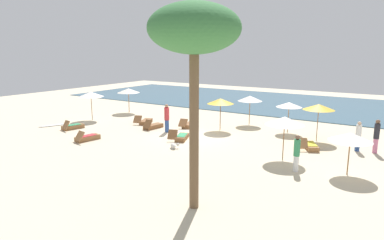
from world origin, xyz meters
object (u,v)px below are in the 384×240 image
(umbrella_3, at_px, (91,94))
(person_2, at_px, (358,136))
(lounger_4, at_px, (310,146))
(surfboard, at_px, (54,125))
(umbrella_4, at_px, (289,105))
(lounger_0, at_px, (181,137))
(lounger_1, at_px, (87,138))
(dog, at_px, (174,146))
(umbrella_1, at_px, (221,101))
(lounger_2, at_px, (145,121))
(person_1, at_px, (297,153))
(umbrella_2, at_px, (128,91))
(umbrella_7, at_px, (285,121))
(person_3, at_px, (167,118))
(umbrella_6, at_px, (351,137))
(umbrella_0, at_px, (319,107))
(person_0, at_px, (376,136))
(lounger_5, at_px, (189,125))
(palm_0, at_px, (194,32))
(lounger_6, at_px, (72,127))
(lounger_3, at_px, (153,126))

(umbrella_3, xyz_separation_m, person_2, (19.21, 2.06, -1.21))
(lounger_4, bearing_deg, surfboard, -167.08)
(umbrella_4, distance_m, lounger_0, 7.73)
(umbrella_4, distance_m, lounger_1, 13.42)
(umbrella_3, bearing_deg, person_2, 6.13)
(lounger_0, relative_size, lounger_1, 1.01)
(lounger_0, xyz_separation_m, surfboard, (-10.32, -1.76, -0.14))
(lounger_4, distance_m, dog, 7.76)
(lounger_1, bearing_deg, umbrella_1, 51.42)
(lounger_2, xyz_separation_m, person_1, (12.70, -4.23, 0.72))
(umbrella_2, xyz_separation_m, umbrella_7, (15.98, -5.73, 0.07))
(umbrella_1, distance_m, person_1, 8.92)
(person_1, bearing_deg, person_3, 162.95)
(umbrella_6, bearing_deg, umbrella_4, 125.87)
(umbrella_1, distance_m, umbrella_6, 10.14)
(person_3, bearing_deg, umbrella_0, 19.58)
(umbrella_3, distance_m, umbrella_6, 19.47)
(person_0, height_order, person_3, person_3)
(umbrella_0, height_order, person_1, umbrella_0)
(person_1, height_order, person_3, person_3)
(umbrella_0, height_order, lounger_1, umbrella_0)
(umbrella_0, xyz_separation_m, lounger_5, (-8.75, -1.17, -1.94))
(umbrella_6, height_order, lounger_2, umbrella_6)
(lounger_4, distance_m, person_3, 9.41)
(lounger_5, height_order, person_0, person_0)
(lounger_0, height_order, person_0, person_0)
(dog, bearing_deg, palm_0, -48.75)
(umbrella_6, height_order, person_0, umbrella_6)
(lounger_2, distance_m, person_3, 3.39)
(lounger_1, relative_size, person_0, 0.93)
(umbrella_1, xyz_separation_m, surfboard, (-11.10, -5.50, -2.01))
(umbrella_4, xyz_separation_m, lounger_1, (-9.86, -8.93, -1.73))
(umbrella_7, bearing_deg, person_2, 50.92)
(umbrella_3, distance_m, person_3, 7.67)
(person_3, bearing_deg, lounger_0, -30.70)
(umbrella_2, bearing_deg, lounger_6, -80.73)
(umbrella_7, bearing_deg, umbrella_0, 83.22)
(umbrella_4, xyz_separation_m, umbrella_7, (1.61, -6.02, 0.14))
(lounger_1, height_order, person_2, person_2)
(umbrella_6, distance_m, lounger_3, 13.55)
(umbrella_3, height_order, lounger_5, umbrella_3)
(lounger_3, xyz_separation_m, lounger_6, (-4.73, -3.23, 0.01))
(umbrella_1, bearing_deg, lounger_0, -101.72)
(umbrella_4, bearing_deg, person_1, -70.19)
(lounger_2, relative_size, lounger_6, 1.04)
(umbrella_7, relative_size, person_1, 1.30)
(lounger_6, bearing_deg, lounger_0, 12.16)
(person_3, bearing_deg, dog, -47.60)
(umbrella_7, height_order, person_0, umbrella_7)
(lounger_5, bearing_deg, umbrella_2, 165.23)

